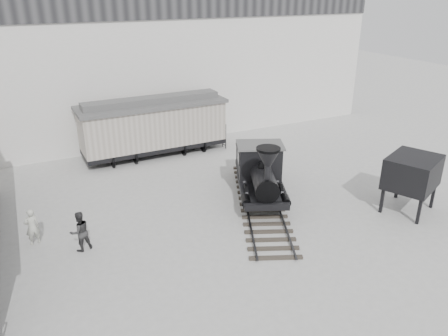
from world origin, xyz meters
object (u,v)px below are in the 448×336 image
locomotive (260,175)px  boxcar (153,125)px  visitor_a (32,227)px  visitor_b (80,231)px  coal_hopper (412,176)px

locomotive → boxcar: 8.74m
visitor_a → visitor_b: size_ratio=0.94×
locomotive → coal_hopper: bearing=-13.2°
coal_hopper → boxcar: bearing=100.3°
locomotive → coal_hopper: size_ratio=3.16×
locomotive → visitor_b: size_ratio=5.74×
locomotive → visitor_b: (-8.87, -0.87, -0.42)m
visitor_a → coal_hopper: 16.89m
locomotive → visitor_a: size_ratio=6.07×
locomotive → boxcar: boxcar is taller
locomotive → visitor_b: bearing=-150.8°
boxcar → visitor_b: 11.00m
visitor_b → coal_hopper: (14.51, -3.35, 0.91)m
boxcar → coal_hopper: size_ratio=2.94×
locomotive → boxcar: bearing=132.4°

